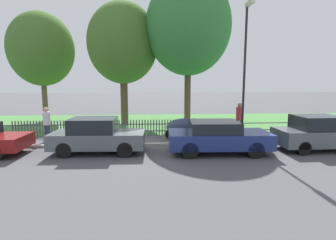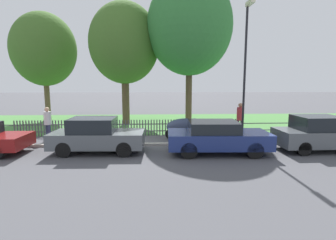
{
  "view_description": "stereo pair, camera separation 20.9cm",
  "coord_description": "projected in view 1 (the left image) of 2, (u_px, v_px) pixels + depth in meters",
  "views": [
    {
      "loc": [
        1.22,
        -11.9,
        2.99
      ],
      "look_at": [
        2.04,
        0.86,
        1.1
      ],
      "focal_mm": 28.0,
      "sensor_mm": 36.0,
      "label": 1
    },
    {
      "loc": [
        1.42,
        -11.91,
        2.99
      ],
      "look_at": [
        2.04,
        0.86,
        1.1
      ],
      "focal_mm": 28.0,
      "sensor_mm": 36.0,
      "label": 2
    }
  ],
  "objects": [
    {
      "name": "street_lamp",
      "position": [
        246.0,
        59.0,
        12.45
      ],
      "size": [
        0.2,
        0.79,
        6.6
      ],
      "color": "black",
      "rests_on": "ground"
    },
    {
      "name": "grass_strip",
      "position": [
        135.0,
        123.0,
        19.11
      ],
      "size": [
        38.33,
        9.3,
        0.01
      ],
      "primitive_type": "cube",
      "color": "#477F3D",
      "rests_on": "ground"
    },
    {
      "name": "tree_behind_motorcycle",
      "position": [
        123.0,
        44.0,
        17.85
      ],
      "size": [
        4.79,
        4.79,
        8.33
      ],
      "color": "brown",
      "rests_on": "ground"
    },
    {
      "name": "tree_nearest_kerb",
      "position": [
        41.0,
        49.0,
        19.4
      ],
      "size": [
        4.71,
        4.71,
        8.06
      ],
      "color": "brown",
      "rests_on": "ground"
    },
    {
      "name": "park_fence",
      "position": [
        129.0,
        128.0,
        14.47
      ],
      "size": [
        38.33,
        0.05,
        0.89
      ],
      "color": "#4C4C51",
      "rests_on": "ground"
    },
    {
      "name": "tree_mid_park",
      "position": [
        188.0,
        26.0,
        17.01
      ],
      "size": [
        5.54,
        5.54,
        9.73
      ],
      "color": "brown",
      "rests_on": "ground"
    },
    {
      "name": "pedestrian_by_lamp",
      "position": [
        239.0,
        117.0,
        14.33
      ],
      "size": [
        0.52,
        0.52,
        1.83
      ],
      "rotation": [
        0.0,
        0.0,
        5.41
      ],
      "color": "slate",
      "rests_on": "ground"
    },
    {
      "name": "covered_motorcycle",
      "position": [
        186.0,
        127.0,
        13.43
      ],
      "size": [
        2.05,
        0.9,
        1.12
      ],
      "rotation": [
        0.0,
        0.0,
        -0.09
      ],
      "color": "black",
      "rests_on": "ground"
    },
    {
      "name": "parked_car_navy_estate",
      "position": [
        97.0,
        136.0,
        10.97
      ],
      "size": [
        3.89,
        1.75,
        1.48
      ],
      "rotation": [
        0.0,
        0.0,
        -0.03
      ],
      "color": "#51565B",
      "rests_on": "ground"
    },
    {
      "name": "kerb_stone",
      "position": [
        125.0,
        145.0,
        12.2
      ],
      "size": [
        38.33,
        0.2,
        0.12
      ],
      "primitive_type": "cube",
      "color": "#B2ADA3",
      "rests_on": "ground"
    },
    {
      "name": "parked_car_red_compact",
      "position": [
        218.0,
        136.0,
        10.95
      ],
      "size": [
        4.23,
        1.97,
        1.35
      ],
      "rotation": [
        0.0,
        0.0,
        -0.04
      ],
      "color": "navy",
      "rests_on": "ground"
    },
    {
      "name": "ground_plane",
      "position": [
        125.0,
        147.0,
        12.11
      ],
      "size": [
        120.0,
        120.0,
        0.0
      ],
      "primitive_type": "plane",
      "color": "#4C4C51"
    },
    {
      "name": "parked_car_white_van",
      "position": [
        319.0,
        133.0,
        11.43
      ],
      "size": [
        3.77,
        1.73,
        1.52
      ],
      "rotation": [
        0.0,
        0.0,
        0.02
      ],
      "color": "#51565B",
      "rests_on": "ground"
    },
    {
      "name": "pedestrian_near_fence",
      "position": [
        47.0,
        122.0,
        13.06
      ],
      "size": [
        0.49,
        0.49,
        1.72
      ],
      "rotation": [
        0.0,
        0.0,
        2.36
      ],
      "color": "#2D3351",
      "rests_on": "ground"
    }
  ]
}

